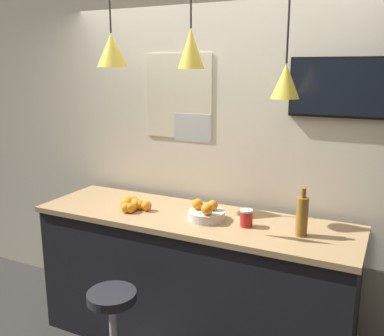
# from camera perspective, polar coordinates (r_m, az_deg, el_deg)

# --- Properties ---
(back_wall) EXTENTS (8.00, 0.06, 2.90)m
(back_wall) POSITION_cam_1_polar(r_m,az_deg,el_deg) (3.33, 3.38, 3.03)
(back_wall) COLOR beige
(back_wall) RESTS_ON ground_plane
(service_counter) EXTENTS (2.32, 0.68, 1.01)m
(service_counter) POSITION_cam_1_polar(r_m,az_deg,el_deg) (3.26, 0.00, -14.82)
(service_counter) COLOR black
(service_counter) RESTS_ON ground_plane
(bar_stool) EXTENTS (0.39, 0.39, 0.66)m
(bar_stool) POSITION_cam_1_polar(r_m,az_deg,el_deg) (2.98, -10.46, -20.12)
(bar_stool) COLOR #B7B7BC
(bar_stool) RESTS_ON ground_plane
(fruit_bowl) EXTENTS (0.25, 0.25, 0.14)m
(fruit_bowl) POSITION_cam_1_polar(r_m,az_deg,el_deg) (2.96, 1.90, -6.03)
(fruit_bowl) COLOR beige
(fruit_bowl) RESTS_ON service_counter
(orange_pile) EXTENTS (0.26, 0.25, 0.08)m
(orange_pile) POSITION_cam_1_polar(r_m,az_deg,el_deg) (3.21, -7.85, -4.81)
(orange_pile) COLOR orange
(orange_pile) RESTS_ON service_counter
(juice_bottle) EXTENTS (0.07, 0.07, 0.31)m
(juice_bottle) POSITION_cam_1_polar(r_m,az_deg,el_deg) (2.75, 14.45, -6.17)
(juice_bottle) COLOR olive
(juice_bottle) RESTS_ON service_counter
(spread_jar) EXTENTS (0.08, 0.08, 0.12)m
(spread_jar) POSITION_cam_1_polar(r_m,az_deg,el_deg) (2.86, 7.26, -6.63)
(spread_jar) COLOR red
(spread_jar) RESTS_ON service_counter
(pendant_lamp_left) EXTENTS (0.22, 0.22, 0.76)m
(pendant_lamp_left) POSITION_cam_1_polar(r_m,az_deg,el_deg) (3.19, -10.67, 15.21)
(pendant_lamp_left) COLOR black
(pendant_lamp_middle) EXTENTS (0.17, 0.17, 0.77)m
(pendant_lamp_middle) POSITION_cam_1_polar(r_m,az_deg,el_deg) (2.86, -0.14, 15.65)
(pendant_lamp_middle) COLOR black
(pendant_lamp_right) EXTENTS (0.17, 0.17, 0.94)m
(pendant_lamp_right) POSITION_cam_1_polar(r_m,az_deg,el_deg) (2.64, 12.38, 11.37)
(pendant_lamp_right) COLOR black
(mounted_tv) EXTENTS (0.71, 0.04, 0.39)m
(mounted_tv) POSITION_cam_1_polar(r_m,az_deg,el_deg) (3.00, 19.65, 10.05)
(mounted_tv) COLOR black
(hanging_menu_board) EXTENTS (0.24, 0.01, 0.17)m
(hanging_menu_board) POSITION_cam_1_polar(r_m,az_deg,el_deg) (2.61, 0.01, 5.40)
(hanging_menu_board) COLOR silver
(wall_poster) EXTENTS (0.57, 0.01, 0.66)m
(wall_poster) POSITION_cam_1_polar(r_m,az_deg,el_deg) (3.39, -1.85, 9.54)
(wall_poster) COLOR beige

